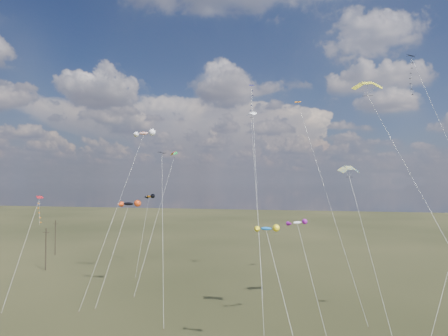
% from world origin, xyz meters
% --- Properties ---
extents(utility_pole_near, '(1.40, 0.20, 8.00)m').
position_xyz_m(utility_pole_near, '(-38.00, 30.00, 4.09)').
color(utility_pole_near, black).
rests_on(utility_pole_near, ground).
extents(utility_pole_far, '(1.40, 0.20, 8.00)m').
position_xyz_m(utility_pole_far, '(-46.00, 44.00, 4.09)').
color(utility_pole_far, black).
rests_on(utility_pole_far, ground).
extents(diamond_black_high, '(4.14, 31.22, 36.08)m').
position_xyz_m(diamond_black_high, '(27.09, 23.76, 30.75)').
color(diamond_black_high, black).
rests_on(diamond_black_high, ground).
extents(diamond_navy_tall, '(5.47, 23.24, 33.69)m').
position_xyz_m(diamond_navy_tall, '(2.68, 27.34, 28.89)').
color(diamond_navy_tall, '#100E54').
rests_on(diamond_navy_tall, ground).
extents(diamond_black_mid, '(5.31, 11.70, 21.45)m').
position_xyz_m(diamond_black_mid, '(-7.98, 14.38, 16.20)').
color(diamond_black_mid, black).
rests_on(diamond_black_mid, ground).
extents(diamond_red_low, '(1.78, 9.23, 14.88)m').
position_xyz_m(diamond_red_low, '(-27.91, 14.61, 12.14)').
color(diamond_red_low, maroon).
rests_on(diamond_red_low, ground).
extents(diamond_orange_center, '(9.19, 17.67, 30.43)m').
position_xyz_m(diamond_orange_center, '(12.49, 24.12, 21.73)').
color(diamond_orange_center, '#CD6401').
rests_on(diamond_orange_center, ground).
extents(parafoil_yellow, '(9.83, 20.61, 28.02)m').
position_xyz_m(parafoil_yellow, '(18.13, 5.46, 27.21)').
color(parafoil_yellow, yellow).
rests_on(parafoil_yellow, ground).
extents(parafoil_blue_white, '(5.86, 19.92, 31.17)m').
position_xyz_m(parafoil_blue_white, '(0.60, 39.59, 30.37)').
color(parafoil_blue_white, blue).
rests_on(parafoil_blue_white, ground).
extents(parafoil_striped, '(5.05, 12.20, 19.58)m').
position_xyz_m(parafoil_striped, '(17.12, 16.45, 18.83)').
color(parafoil_striped, gold).
rests_on(parafoil_striped, ground).
extents(parafoil_tricolor, '(2.28, 17.53, 23.13)m').
position_xyz_m(parafoil_tricolor, '(-13.21, 33.31, 22.44)').
color(parafoil_tricolor, '#DFAA05').
rests_on(parafoil_tricolor, ground).
extents(novelty_black_orange, '(3.41, 10.40, 14.14)m').
position_xyz_m(novelty_black_orange, '(-16.03, 20.40, 13.51)').
color(novelty_black_orange, black).
rests_on(novelty_black_orange, ground).
extents(novelty_orange_black, '(3.22, 11.11, 14.54)m').
position_xyz_m(novelty_orange_black, '(-20.11, 37.84, 13.94)').
color(novelty_orange_black, '#C1650B').
rests_on(novelty_orange_black, ground).
extents(novelty_white_purple, '(4.88, 10.58, 12.57)m').
position_xyz_m(novelty_white_purple, '(10.68, 10.29, 12.13)').
color(novelty_white_purple, white).
rests_on(novelty_white_purple, ground).
extents(novelty_redwhite_stripe, '(3.77, 16.37, 25.87)m').
position_xyz_m(novelty_redwhite_stripe, '(-15.45, 24.57, 25.12)').
color(novelty_redwhite_stripe, '#C8401F').
rests_on(novelty_redwhite_stripe, ground).
extents(novelty_blue_yellow, '(5.49, 8.69, 12.99)m').
position_xyz_m(novelty_blue_yellow, '(8.17, 0.29, 12.50)').
color(novelty_blue_yellow, blue).
rests_on(novelty_blue_yellow, ground).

